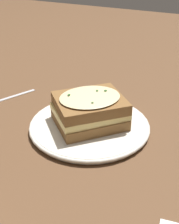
% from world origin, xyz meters
% --- Properties ---
extents(ground_plane, '(2.40, 2.40, 0.00)m').
position_xyz_m(ground_plane, '(0.00, 0.00, 0.00)').
color(ground_plane, brown).
extents(dinner_plate, '(0.26, 0.26, 0.01)m').
position_xyz_m(dinner_plate, '(-0.01, 0.03, 0.01)').
color(dinner_plate, silver).
rests_on(dinner_plate, ground_plane).
extents(sandwich, '(0.18, 0.18, 0.07)m').
position_xyz_m(sandwich, '(-0.01, 0.03, 0.05)').
color(sandwich, brown).
rests_on(sandwich, dinner_plate).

